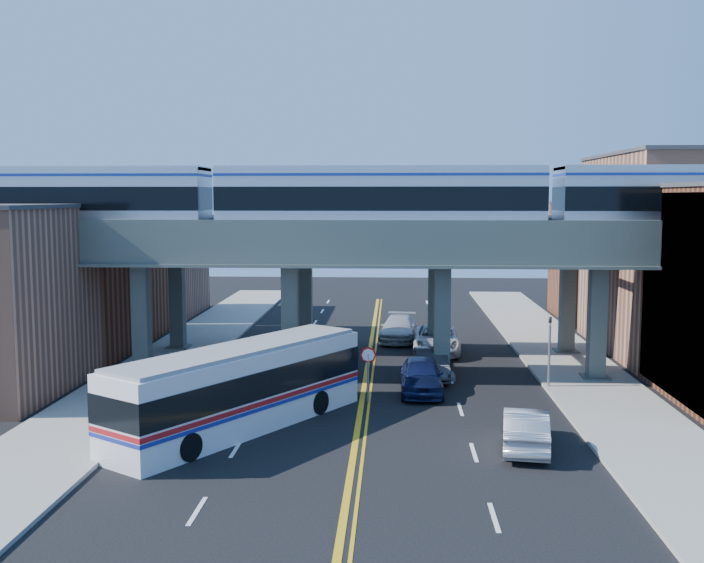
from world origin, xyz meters
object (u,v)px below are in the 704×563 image
(stop_sign, at_px, (368,365))
(car_lane_d, at_px, (398,329))
(car_lane_b, at_px, (431,364))
(car_lane_c, at_px, (436,339))
(traffic_signal, at_px, (550,344))
(transit_bus, at_px, (241,389))
(car_lane_a, at_px, (421,375))
(car_parked_curb, at_px, (526,428))
(transit_train, at_px, (380,199))

(stop_sign, height_order, car_lane_d, stop_sign)
(stop_sign, distance_m, car_lane_d, 16.03)
(car_lane_b, height_order, car_lane_c, car_lane_c)
(traffic_signal, distance_m, car_lane_b, 6.29)
(transit_bus, bearing_deg, car_lane_a, -17.63)
(traffic_signal, bearing_deg, car_lane_d, 119.77)
(car_lane_b, distance_m, car_lane_d, 11.01)
(car_lane_d, bearing_deg, car_lane_c, -55.27)
(transit_bus, bearing_deg, traffic_signal, -29.41)
(transit_bus, relative_size, car_lane_b, 2.61)
(car_lane_a, xyz_separation_m, car_parked_curb, (3.66, -8.36, -0.08))
(stop_sign, bearing_deg, transit_train, 85.24)
(car_lane_b, bearing_deg, stop_sign, -124.49)
(traffic_signal, xyz_separation_m, car_lane_c, (-5.12, 8.85, -1.47))
(transit_train, bearing_deg, car_lane_d, 84.34)
(car_lane_b, relative_size, car_lane_c, 0.78)
(stop_sign, bearing_deg, car_lane_b, 58.01)
(stop_sign, relative_size, transit_bus, 0.22)
(transit_train, relative_size, car_parked_curb, 10.79)
(stop_sign, relative_size, car_lane_a, 0.52)
(car_lane_a, relative_size, car_lane_d, 0.91)
(traffic_signal, distance_m, car_lane_c, 10.33)
(traffic_signal, height_order, car_parked_curb, traffic_signal)
(traffic_signal, relative_size, car_lane_b, 0.87)
(transit_bus, relative_size, car_lane_a, 2.41)
(traffic_signal, xyz_separation_m, transit_bus, (-14.00, -7.40, -0.62))
(traffic_signal, bearing_deg, transit_train, 166.74)
(transit_bus, height_order, car_lane_a, transit_bus)
(traffic_signal, height_order, car_lane_d, traffic_signal)
(traffic_signal, bearing_deg, transit_bus, -152.15)
(car_lane_c, bearing_deg, transit_train, -114.85)
(car_lane_b, height_order, car_lane_d, car_lane_d)
(traffic_signal, height_order, car_lane_a, traffic_signal)
(stop_sign, relative_size, traffic_signal, 0.64)
(transit_bus, distance_m, car_lane_d, 21.40)
(transit_bus, distance_m, car_lane_c, 18.54)
(stop_sign, bearing_deg, car_parked_curb, -46.02)
(traffic_signal, relative_size, car_lane_d, 0.74)
(transit_bus, bearing_deg, car_lane_c, 4.08)
(car_lane_d, bearing_deg, stop_sign, -89.81)
(stop_sign, bearing_deg, car_lane_a, 37.25)
(transit_train, relative_size, car_lane_b, 11.00)
(stop_sign, xyz_separation_m, car_parked_curb, (6.20, -6.42, -0.97))
(transit_bus, bearing_deg, transit_train, 2.31)
(transit_train, height_order, car_lane_c, transit_train)
(traffic_signal, distance_m, car_lane_a, 6.60)
(traffic_signal, height_order, car_lane_c, traffic_signal)
(car_lane_a, bearing_deg, car_lane_c, 83.14)
(traffic_signal, bearing_deg, stop_sign, -161.37)
(car_lane_c, xyz_separation_m, car_parked_curb, (2.42, -18.28, -0.05))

